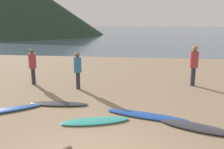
# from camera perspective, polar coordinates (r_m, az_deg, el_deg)

# --- Properties ---
(ground_plane) EXTENTS (120.00, 120.00, 0.20)m
(ground_plane) POSITION_cam_1_polar(r_m,az_deg,el_deg) (14.46, 2.91, 0.62)
(ground_plane) COLOR #8C7559
(ground_plane) RESTS_ON ground
(ocean_water) EXTENTS (140.00, 100.00, 0.01)m
(ocean_water) POSITION_cam_1_polar(r_m,az_deg,el_deg) (69.39, 6.36, 10.10)
(ocean_water) COLOR #475B6B
(ocean_water) RESTS_ON ground
(headland_hill) EXTENTS (34.88, 34.88, 11.77)m
(headland_hill) POSITION_cam_1_polar(r_m,az_deg,el_deg) (54.65, -21.31, 14.88)
(headland_hill) COLOR #1E3323
(headland_hill) RESTS_ON ground
(surfboard_1) EXTENTS (2.06, 0.58, 0.08)m
(surfboard_1) POSITION_cam_1_polar(r_m,az_deg,el_deg) (8.75, -12.31, -6.72)
(surfboard_1) COLOR #333338
(surfboard_1) RESTS_ON ground
(surfboard_2) EXTENTS (2.07, 1.14, 0.07)m
(surfboard_2) POSITION_cam_1_polar(r_m,az_deg,el_deg) (7.19, -3.97, -10.83)
(surfboard_2) COLOR teal
(surfboard_2) RESTS_ON ground
(surfboard_3) EXTENTS (2.66, 1.20, 0.08)m
(surfboard_3) POSITION_cam_1_polar(r_m,az_deg,el_deg) (7.62, 8.13, -9.49)
(surfboard_3) COLOR #1E479E
(surfboard_3) RESTS_ON ground
(surfboard_4) EXTENTS (2.09, 1.31, 0.09)m
(surfboard_4) POSITION_cam_1_polar(r_m,az_deg,el_deg) (7.16, 19.14, -11.57)
(surfboard_4) COLOR #333338
(surfboard_4) RESTS_ON ground
(person_0) EXTENTS (0.33, 0.33, 1.64)m
(person_0) POSITION_cam_1_polar(r_m,az_deg,el_deg) (11.66, -18.16, 2.45)
(person_0) COLOR #2D2D38
(person_0) RESTS_ON ground
(person_1) EXTENTS (0.32, 0.32, 1.58)m
(person_1) POSITION_cam_1_polar(r_m,az_deg,el_deg) (10.41, -8.06, 1.60)
(person_1) COLOR #2D2D38
(person_1) RESTS_ON ground
(person_3) EXTENTS (0.36, 0.36, 1.80)m
(person_3) POSITION_cam_1_polar(r_m,az_deg,el_deg) (11.42, 18.69, 2.68)
(person_3) COLOR #2D2D38
(person_3) RESTS_ON ground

